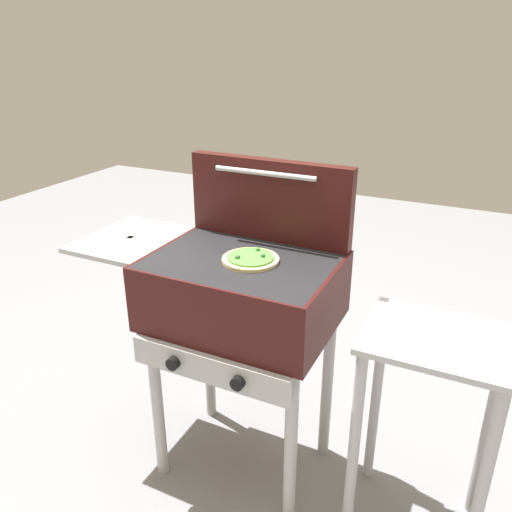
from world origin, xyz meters
TOP-DOWN VIEW (x-y plane):
  - ground_plane at (0.00, 0.00)m, footprint 8.00×8.00m
  - grill at (-0.01, -0.00)m, footprint 0.96×0.53m
  - grill_lid_open at (0.00, 0.21)m, footprint 0.63×0.09m
  - pizza_veggie at (0.03, -0.01)m, footprint 0.19×0.19m
  - prep_table at (0.66, 0.00)m, footprint 0.44×0.36m

SIDE VIEW (x-z plane):
  - ground_plane at x=0.00m, z-range 0.00..0.00m
  - prep_table at x=0.66m, z-range 0.16..0.93m
  - grill at x=-0.01m, z-range 0.31..1.21m
  - pizza_veggie at x=0.03m, z-range 0.89..0.92m
  - grill_lid_open at x=0.00m, z-range 0.90..1.20m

